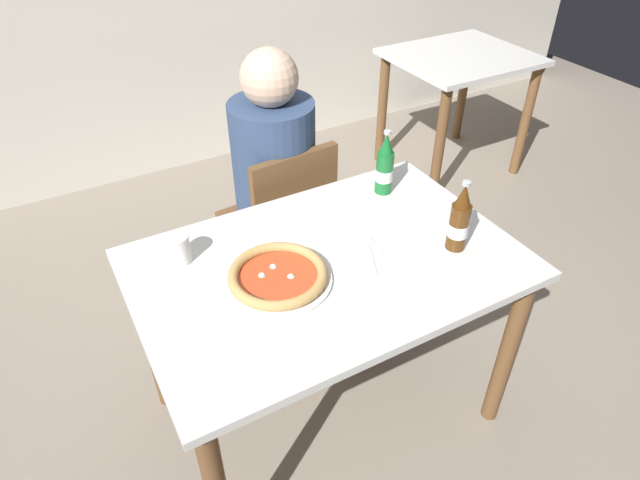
% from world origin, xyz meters
% --- Properties ---
extents(ground_plane, '(8.00, 8.00, 0.00)m').
position_xyz_m(ground_plane, '(0.00, 0.00, 0.00)').
color(ground_plane, gray).
extents(dining_table_main, '(1.20, 0.80, 0.75)m').
position_xyz_m(dining_table_main, '(0.00, 0.00, 0.64)').
color(dining_table_main, silver).
rests_on(dining_table_main, ground_plane).
extents(chair_behind_table, '(0.43, 0.43, 0.85)m').
position_xyz_m(chair_behind_table, '(0.13, 0.61, 0.48)').
color(chair_behind_table, brown).
rests_on(chair_behind_table, ground_plane).
extents(diner_seated, '(0.34, 0.34, 1.21)m').
position_xyz_m(diner_seated, '(0.13, 0.66, 0.58)').
color(diner_seated, '#2D3342').
rests_on(diner_seated, ground_plane).
extents(dining_table_background, '(0.80, 0.70, 0.75)m').
position_xyz_m(dining_table_background, '(1.65, 1.28, 0.59)').
color(dining_table_background, silver).
rests_on(dining_table_background, ground_plane).
extents(pizza_margherita_near, '(0.33, 0.33, 0.04)m').
position_xyz_m(pizza_margherita_near, '(-0.18, -0.01, 0.77)').
color(pizza_margherita_near, white).
rests_on(pizza_margherita_near, dining_table_main).
extents(beer_bottle_left, '(0.07, 0.07, 0.25)m').
position_xyz_m(beer_bottle_left, '(0.38, 0.26, 0.85)').
color(beer_bottle_left, '#196B2D').
rests_on(beer_bottle_left, dining_table_main).
extents(beer_bottle_center, '(0.07, 0.07, 0.25)m').
position_xyz_m(beer_bottle_center, '(0.40, -0.14, 0.85)').
color(beer_bottle_center, '#512D0F').
rests_on(beer_bottle_center, dining_table_main).
extents(napkin_with_cutlery, '(0.23, 0.23, 0.01)m').
position_xyz_m(napkin_with_cutlery, '(0.14, -0.06, 0.75)').
color(napkin_with_cutlery, white).
rests_on(napkin_with_cutlery, dining_table_main).
extents(paper_cup, '(0.07, 0.07, 0.09)m').
position_xyz_m(paper_cup, '(-0.40, 0.23, 0.80)').
color(paper_cup, white).
rests_on(paper_cup, dining_table_main).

